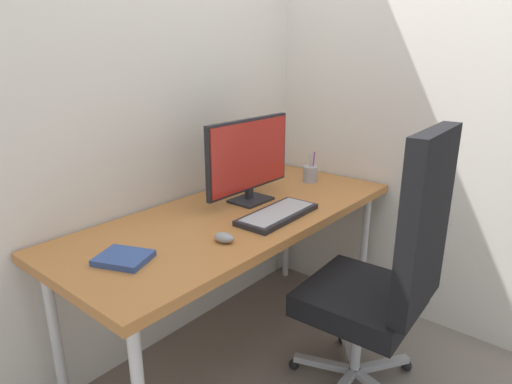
{
  "coord_description": "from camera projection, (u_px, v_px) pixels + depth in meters",
  "views": [
    {
      "loc": [
        -1.39,
        -1.27,
        1.44
      ],
      "look_at": [
        0.05,
        -0.07,
        0.84
      ],
      "focal_mm": 30.74,
      "sensor_mm": 36.0,
      "label": 1
    }
  ],
  "objects": [
    {
      "name": "notebook",
      "position": [
        124.0,
        258.0,
        1.53
      ],
      "size": [
        0.2,
        0.22,
        0.02
      ],
      "primitive_type": "cube",
      "rotation": [
        0.0,
        0.0,
        0.4
      ],
      "color": "#334C8C",
      "rests_on": "desk"
    },
    {
      "name": "office_chair",
      "position": [
        388.0,
        271.0,
        1.75
      ],
      "size": [
        0.56,
        0.58,
        1.18
      ],
      "color": "black",
      "rests_on": "ground_plane"
    },
    {
      "name": "mouse",
      "position": [
        224.0,
        238.0,
        1.68
      ],
      "size": [
        0.07,
        0.09,
        0.04
      ],
      "primitive_type": "ellipsoid",
      "rotation": [
        0.0,
        0.0,
        0.17
      ],
      "color": "gray",
      "rests_on": "desk"
    },
    {
      "name": "desk",
      "position": [
        238.0,
        223.0,
        2.02
      ],
      "size": [
        1.69,
        0.7,
        0.74
      ],
      "color": "#B27038",
      "rests_on": "ground_plane"
    },
    {
      "name": "wall_back",
      "position": [
        175.0,
        60.0,
        2.03
      ],
      "size": [
        3.22,
        0.04,
        2.8
      ],
      "primitive_type": "cube",
      "color": "silver",
      "rests_on": "ground_plane"
    },
    {
      "name": "ground_plane",
      "position": [
        239.0,
        348.0,
        2.23
      ],
      "size": [
        8.0,
        8.0,
        0.0
      ],
      "primitive_type": "plane",
      "color": "slate"
    },
    {
      "name": "monitor",
      "position": [
        249.0,
        158.0,
        2.09
      ],
      "size": [
        0.55,
        0.15,
        0.4
      ],
      "color": "black",
      "rests_on": "desk"
    },
    {
      "name": "wall_side_right",
      "position": [
        379.0,
        59.0,
        2.3
      ],
      "size": [
        0.04,
        2.23,
        2.8
      ],
      "primitive_type": "cube",
      "color": "silver",
      "rests_on": "ground_plane"
    },
    {
      "name": "pen_holder",
      "position": [
        310.0,
        174.0,
        2.45
      ],
      "size": [
        0.08,
        0.08,
        0.17
      ],
      "color": "#9EA0A5",
      "rests_on": "desk"
    },
    {
      "name": "keyboard",
      "position": [
        278.0,
        214.0,
        1.94
      ],
      "size": [
        0.42,
        0.18,
        0.03
      ],
      "color": "black",
      "rests_on": "desk"
    }
  ]
}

